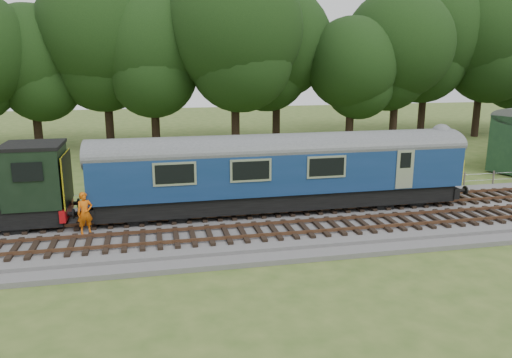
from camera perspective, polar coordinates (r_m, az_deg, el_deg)
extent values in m
plane|color=#3B5720|center=(23.73, 4.42, -5.29)|extent=(120.00, 120.00, 0.00)
cube|color=#4C4C4F|center=(23.67, 4.43, -4.89)|extent=(70.00, 7.00, 0.35)
cube|color=brown|center=(24.20, 3.99, -3.69)|extent=(66.50, 0.07, 0.14)
cube|color=brown|center=(25.52, 3.10, -2.76)|extent=(66.50, 0.07, 0.14)
cube|color=brown|center=(21.48, 6.20, -5.99)|extent=(66.50, 0.07, 0.14)
cube|color=brown|center=(22.77, 5.07, -4.82)|extent=(66.50, 0.07, 0.14)
cube|color=black|center=(24.62, 2.87, -1.98)|extent=(17.46, 2.52, 0.85)
cube|color=navy|center=(24.28, 2.90, 1.26)|extent=(18.00, 2.80, 2.05)
cube|color=yellow|center=(28.04, 21.01, 1.25)|extent=(0.06, 2.74, 1.30)
cube|color=black|center=(26.81, 15.35, -1.61)|extent=(2.60, 2.00, 0.55)
cube|color=black|center=(23.89, -11.21, -3.22)|extent=(2.60, 2.00, 0.55)
cube|color=black|center=(23.98, -23.92, 0.37)|extent=(2.40, 2.55, 2.60)
cube|color=#9C0C10|center=(24.15, -20.81, -3.19)|extent=(0.25, 2.60, 0.55)
cube|color=yellow|center=(23.78, -20.76, 0.06)|extent=(0.06, 2.55, 2.30)
imported|color=#DD5D0B|center=(22.52, -18.97, -3.69)|extent=(0.77, 0.64, 1.82)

